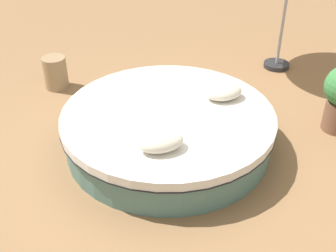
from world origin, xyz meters
The scene contains 5 objects.
ground_plane centered at (0.00, 0.00, 0.00)m, with size 16.00×16.00×0.00m, color olive.
round_bed centered at (0.00, 0.00, 0.26)m, with size 2.69×2.69×0.51m.
throw_pillow_0 centered at (0.30, 0.70, 0.61)m, with size 0.51×0.32×0.19m, color beige.
throw_pillow_1 centered at (-0.79, -0.12, 0.61)m, with size 0.49×0.34×0.19m, color beige.
side_table centered at (1.22, -2.07, 0.26)m, with size 0.37×0.37×0.51m, color #997A56.
Camera 1 is at (1.36, 4.30, 3.32)m, focal length 45.67 mm.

